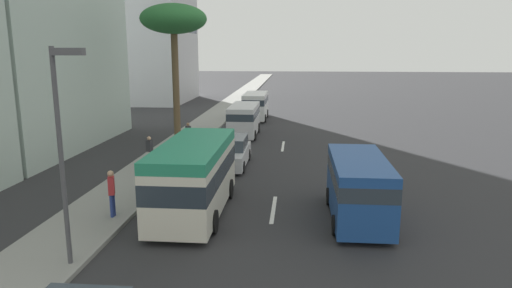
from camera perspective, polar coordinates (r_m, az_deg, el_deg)
name	(u,v)px	position (r m, az deg, el deg)	size (l,w,h in m)	color
ground_plane	(285,133)	(35.36, 3.64, 1.39)	(198.00, 198.00, 0.00)	#2D2D30
sidewalk_right	(198,131)	(36.16, -7.22, 1.68)	(162.00, 2.94, 0.15)	gray
lane_stripe_mid	(273,209)	(18.67, 2.20, -8.13)	(3.20, 0.16, 0.01)	silver
lane_stripe_far	(283,146)	(30.47, 3.39, -0.28)	(3.20, 0.16, 0.01)	silver
minibus_lead	(194,175)	(17.97, -7.72, -3.83)	(6.69, 2.42, 2.83)	silver
van_third	(256,105)	(41.81, -0.05, 4.95)	(5.29, 2.10, 2.42)	white
van_fourth	(244,118)	(33.83, -1.51, 3.23)	(5.24, 2.05, 2.32)	silver
van_fifth	(359,185)	(17.62, 12.68, -4.99)	(5.32, 2.12, 2.38)	#1E478C
car_sixth	(230,152)	(25.29, -3.22, -1.03)	(4.59, 1.92, 1.61)	silver
pedestrian_near_lamp	(150,150)	(25.31, -13.15, -0.69)	(0.34, 0.38, 1.61)	beige
pedestrian_mid_block	(188,133)	(29.88, -8.46, 1.31)	(0.38, 0.39, 1.56)	#333338
pedestrian_by_tree	(112,191)	(18.01, -17.58, -5.62)	(0.37, 0.31, 1.79)	navy
palm_tree	(174,21)	(31.65, -10.25, 14.83)	(4.39, 4.39, 9.15)	brown
street_lamp	(63,133)	(13.81, -22.97, 1.30)	(0.24, 0.97, 6.29)	#4C4C51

